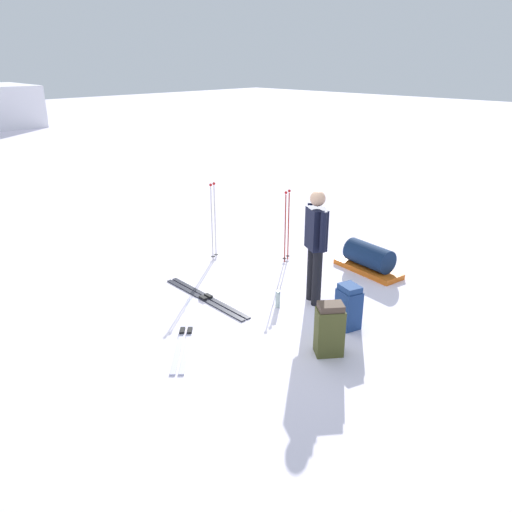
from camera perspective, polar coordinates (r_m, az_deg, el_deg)
name	(u,v)px	position (r m, az deg, el deg)	size (l,w,h in m)	color
ground_plane	(256,299)	(7.68, 0.00, -4.86)	(80.00, 80.00, 0.00)	white
skier_standing	(316,242)	(7.28, 6.76, 1.62)	(0.36, 0.51, 1.70)	black
ski_pair_near	(186,332)	(6.85, -7.90, -8.47)	(1.47, 1.52, 0.05)	silver
ski_pair_far	(206,298)	(7.72, -5.68, -4.73)	(0.25, 1.85, 0.05)	black
backpack_large_dark	(329,330)	(6.26, 8.29, -8.21)	(0.41, 0.39, 0.68)	#464921
backpack_bright	(349,307)	(6.91, 10.40, -5.64)	(0.33, 0.37, 0.62)	navy
ski_poles_planted_near	(213,218)	(8.96, -4.84, 4.31)	(0.17, 0.10, 1.40)	#B8B4B6
ski_poles_planted_far	(287,222)	(8.88, 3.51, 3.81)	(0.20, 0.11, 1.29)	maroon
gear_sled	(369,259)	(8.77, 12.60, -0.34)	(0.63, 1.26, 0.49)	#D65F16
thermos_bottle	(278,299)	(7.39, 2.48, -4.89)	(0.07, 0.07, 0.26)	#AAC0B8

